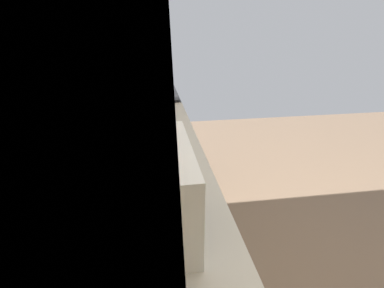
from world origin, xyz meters
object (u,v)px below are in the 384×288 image
object	(u,v)px
oven_range	(148,136)
bowl	(163,130)
microwave	(145,189)
kettle	(167,147)

from	to	relation	value
oven_range	bowl	size ratio (longest dim) A/B	7.62
oven_range	microwave	size ratio (longest dim) A/B	2.06
oven_range	microwave	distance (m)	2.09
microwave	oven_range	bearing A→B (deg)	-0.69
oven_range	bowl	xyz separation A→B (m)	(-1.08, -0.10, 0.46)
oven_range	bowl	distance (m)	1.18
microwave	kettle	xyz separation A→B (m)	(0.58, -0.12, -0.10)
oven_range	kettle	distance (m)	1.51
microwave	bowl	size ratio (longest dim) A/B	3.70
microwave	bowl	world-z (taller)	microwave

